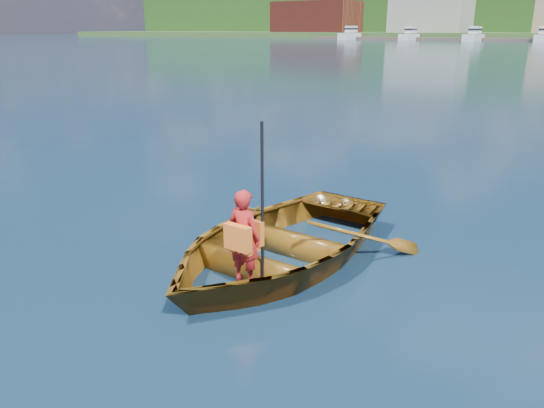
% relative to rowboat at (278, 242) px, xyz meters
% --- Properties ---
extents(ground, '(600.00, 600.00, 0.00)m').
position_rel_rowboat_xyz_m(ground, '(-0.55, 0.17, -0.28)').
color(ground, '#132B47').
rests_on(ground, ground).
extents(rowboat, '(3.09, 4.22, 0.85)m').
position_rel_rowboat_xyz_m(rowboat, '(0.00, 0.00, 0.00)').
color(rowboat, brown).
rests_on(rowboat, ground).
extents(child_paddler, '(0.43, 0.34, 1.90)m').
position_rel_rowboat_xyz_m(child_paddler, '(0.12, -0.90, 0.40)').
color(child_paddler, red).
rests_on(child_paddler, ground).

